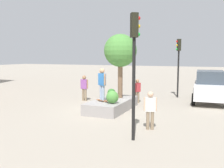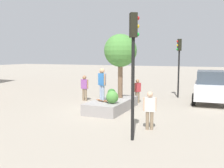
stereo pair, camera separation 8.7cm
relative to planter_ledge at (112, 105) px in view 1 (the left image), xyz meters
name	(u,v)px [view 1 (the left image)]	position (x,y,z in m)	size (l,w,h in m)	color
ground_plane	(108,110)	(0.10, -0.23, -0.30)	(120.00, 120.00, 0.00)	#9E9384
planter_ledge	(112,105)	(0.00, 0.00, 0.00)	(3.93, 1.84, 0.60)	gray
plaza_tree	(120,51)	(-0.80, 0.19, 3.06)	(1.92, 1.92, 3.76)	brown
boxwood_shrub	(112,97)	(0.99, 0.44, 0.63)	(0.66, 0.66, 0.66)	#4C8C3D
hedge_clump	(112,93)	(-0.85, -0.39, 0.55)	(0.50, 0.50, 0.50)	#2D6628
skateboard	(102,100)	(0.74, -0.27, 0.35)	(0.49, 0.82, 0.07)	brown
skateboarder	(102,82)	(0.74, -0.27, 1.38)	(0.40, 0.53, 1.74)	#8C9EB7
police_car	(210,86)	(-4.75, 5.03, 0.76)	(4.60, 2.33, 2.09)	white
traffic_light_corner	(134,55)	(4.43, 2.74, 2.83)	(0.37, 0.37, 4.59)	black
traffic_light_median	(178,58)	(-5.89, 2.78, 2.64)	(0.36, 0.37, 4.29)	black
pedestrian_crossing	(150,108)	(2.88, 2.97, 0.64)	(0.32, 0.53, 1.62)	#847056
bystander_watching	(84,86)	(-1.99, -2.91, 0.71)	(0.27, 0.59, 1.75)	#847056
passerby_with_bag	(137,89)	(-2.60, 0.69, 0.61)	(0.44, 0.41, 1.57)	#847056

